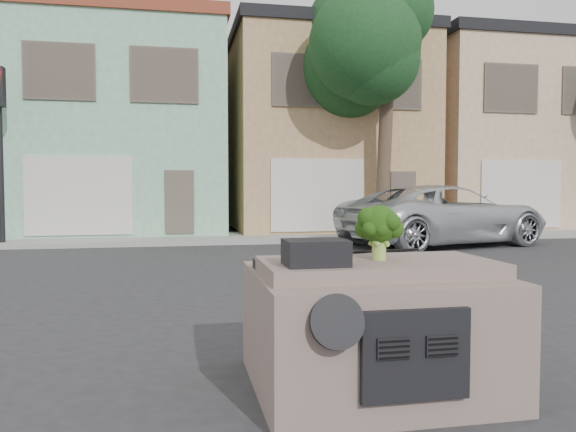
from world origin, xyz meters
name	(u,v)px	position (x,y,z in m)	size (l,w,h in m)	color
ground_plane	(297,311)	(0.00, 0.00, 0.00)	(120.00, 120.00, 0.00)	#303033
sidewalk	(229,238)	(0.00, 10.50, 0.07)	(40.00, 3.00, 0.15)	gray
townhouse_mint	(125,132)	(-3.50, 14.50, 3.77)	(7.20, 8.20, 7.55)	#8DC5A0
townhouse_tan	(318,136)	(4.00, 14.50, 3.77)	(7.20, 8.20, 7.55)	tan
townhouse_beige	(488,139)	(11.50, 14.50, 3.77)	(7.20, 8.20, 7.55)	#D0AE8C
silver_pickup	(444,245)	(6.11, 7.71, 0.00)	(2.94, 6.38, 1.77)	silver
tree_near	(384,109)	(5.00, 9.80, 4.25)	(4.40, 4.00, 8.50)	#19411D
car_dashboard	(371,322)	(0.00, -3.00, 0.56)	(2.00, 1.80, 1.12)	#7C665E
instrument_hump	(315,253)	(-0.58, -3.35, 1.22)	(0.48, 0.38, 0.20)	black
wiper_arm	(386,251)	(0.28, -2.62, 1.13)	(0.70, 0.03, 0.02)	black
broccoli	(379,232)	(0.02, -3.14, 1.35)	(0.38, 0.38, 0.47)	#1A380C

